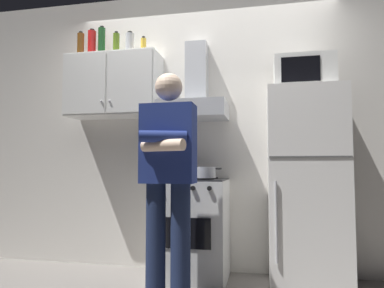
% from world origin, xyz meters
% --- Properties ---
extents(back_wall_tiled, '(4.80, 0.10, 2.70)m').
position_xyz_m(back_wall_tiled, '(0.00, 0.60, 1.35)').
color(back_wall_tiled, silver).
rests_on(back_wall_tiled, ground_plane).
extents(upper_cabinet, '(0.90, 0.37, 0.60)m').
position_xyz_m(upper_cabinet, '(-0.85, 0.37, 1.75)').
color(upper_cabinet, white).
extents(stove_oven, '(0.60, 0.62, 0.87)m').
position_xyz_m(stove_oven, '(-0.05, 0.25, 0.43)').
color(stove_oven, silver).
rests_on(stove_oven, ground_plane).
extents(range_hood, '(0.60, 0.44, 0.75)m').
position_xyz_m(range_hood, '(-0.05, 0.38, 1.60)').
color(range_hood, '#B7BABF').
extents(refrigerator, '(0.60, 0.62, 1.60)m').
position_xyz_m(refrigerator, '(0.90, 0.25, 0.80)').
color(refrigerator, white).
rests_on(refrigerator, ground_plane).
extents(microwave, '(0.48, 0.37, 0.28)m').
position_xyz_m(microwave, '(0.90, 0.27, 1.74)').
color(microwave, silver).
rests_on(microwave, refrigerator).
extents(person_standing, '(0.38, 0.33, 1.64)m').
position_xyz_m(person_standing, '(-0.10, -0.36, 0.90)').
color(person_standing, '#192342').
rests_on(person_standing, ground_plane).
extents(cooking_pot, '(0.29, 0.19, 0.09)m').
position_xyz_m(cooking_pot, '(0.08, 0.13, 0.92)').
color(cooking_pot, '#B7BABF').
rests_on(cooking_pot, stove_oven).
extents(bottle_spice_jar, '(0.05, 0.05, 0.16)m').
position_xyz_m(bottle_spice_jar, '(-0.54, 0.35, 2.12)').
color(bottle_spice_jar, gold).
rests_on(bottle_spice_jar, upper_cabinet).
extents(bottle_olive_oil, '(0.06, 0.06, 0.24)m').
position_xyz_m(bottle_olive_oil, '(-0.84, 0.38, 2.16)').
color(bottle_olive_oil, '#4C6B19').
rests_on(bottle_olive_oil, upper_cabinet).
extents(bottle_wine_green, '(0.07, 0.07, 0.31)m').
position_xyz_m(bottle_wine_green, '(-0.99, 0.39, 2.20)').
color(bottle_wine_green, '#19471E').
rests_on(bottle_wine_green, upper_cabinet).
extents(bottle_canister_steel, '(0.09, 0.09, 0.23)m').
position_xyz_m(bottle_canister_steel, '(-0.70, 0.39, 2.16)').
color(bottle_canister_steel, '#B2B5BA').
rests_on(bottle_canister_steel, upper_cabinet).
extents(bottle_soda_red, '(0.08, 0.08, 0.29)m').
position_xyz_m(bottle_soda_red, '(-1.10, 0.38, 2.19)').
color(bottle_soda_red, red).
rests_on(bottle_soda_red, upper_cabinet).
extents(bottle_beer_brown, '(0.07, 0.07, 0.26)m').
position_xyz_m(bottle_beer_brown, '(-1.20, 0.35, 2.17)').
color(bottle_beer_brown, brown).
rests_on(bottle_beer_brown, upper_cabinet).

